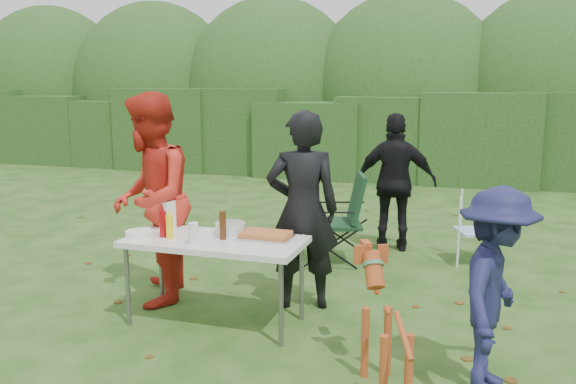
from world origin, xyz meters
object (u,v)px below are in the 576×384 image
(person_cook, at_px, (303,210))
(lawn_chair, at_px, (479,228))
(dog, at_px, (386,330))
(beer_bottle, at_px, (223,225))
(person_black_puffy, at_px, (395,182))
(child, at_px, (496,291))
(mustard_bottle, at_px, (170,227))
(person_red_jacket, at_px, (150,199))
(camping_chair, at_px, (335,218))
(paper_towel_roll, at_px, (169,215))
(folding_table, at_px, (215,245))
(ketchup_bottle, at_px, (163,224))

(person_cook, height_order, lawn_chair, person_cook)
(dog, bearing_deg, beer_bottle, 38.18)
(lawn_chair, bearing_deg, person_black_puffy, -39.13)
(child, relative_size, lawn_chair, 1.68)
(person_cook, height_order, mustard_bottle, person_cook)
(person_red_jacket, relative_size, camping_chair, 1.89)
(person_red_jacket, xyz_separation_m, beer_bottle, (0.85, -0.29, -0.11))
(paper_towel_roll, bearing_deg, dog, -23.70)
(folding_table, xyz_separation_m, person_cook, (0.59, 0.60, 0.21))
(mustard_bottle, bearing_deg, person_red_jacket, 135.44)
(person_red_jacket, bearing_deg, child, 53.37)
(dog, xyz_separation_m, paper_towel_roll, (-2.08, 0.91, 0.43))
(person_black_puffy, relative_size, camping_chair, 1.61)
(child, bearing_deg, person_red_jacket, 85.49)
(ketchup_bottle, bearing_deg, paper_towel_roll, 106.89)
(person_cook, relative_size, lawn_chair, 2.17)
(folding_table, height_order, person_cook, person_cook)
(person_black_puffy, bearing_deg, lawn_chair, 153.26)
(camping_chair, distance_m, ketchup_bottle, 2.32)
(child, relative_size, beer_bottle, 5.78)
(camping_chair, distance_m, paper_towel_roll, 2.15)
(ketchup_bottle, distance_m, beer_bottle, 0.52)
(folding_table, distance_m, person_cook, 0.87)
(person_cook, relative_size, camping_chair, 1.74)
(mustard_bottle, bearing_deg, ketchup_bottle, 157.62)
(person_cook, relative_size, ketchup_bottle, 8.16)
(dog, height_order, ketchup_bottle, ketchup_bottle)
(person_red_jacket, height_order, dog, person_red_jacket)
(folding_table, xyz_separation_m, mustard_bottle, (-0.36, -0.11, 0.15))
(person_black_puffy, height_order, lawn_chair, person_black_puffy)
(folding_table, height_order, ketchup_bottle, ketchup_bottle)
(camping_chair, xyz_separation_m, lawn_chair, (1.54, 0.44, -0.10))
(person_black_puffy, bearing_deg, folding_table, 58.01)
(ketchup_bottle, height_order, beer_bottle, beer_bottle)
(mustard_bottle, height_order, beer_bottle, beer_bottle)
(person_black_puffy, bearing_deg, camping_chair, 43.56)
(child, bearing_deg, person_black_puffy, 29.02)
(person_red_jacket, height_order, mustard_bottle, person_red_jacket)
(person_red_jacket, bearing_deg, paper_towel_roll, 41.25)
(folding_table, bearing_deg, lawn_chair, 49.16)
(person_black_puffy, relative_size, lawn_chair, 2.00)
(mustard_bottle, distance_m, paper_towel_roll, 0.32)
(person_black_puffy, relative_size, dog, 1.80)
(lawn_chair, bearing_deg, person_red_jacket, 14.46)
(child, xyz_separation_m, mustard_bottle, (-2.59, 0.37, 0.15))
(dog, height_order, mustard_bottle, mustard_bottle)
(lawn_chair, height_order, paper_towel_roll, paper_towel_roll)
(camping_chair, bearing_deg, paper_towel_roll, 41.16)
(person_cook, relative_size, paper_towel_roll, 6.90)
(dog, relative_size, beer_bottle, 3.85)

